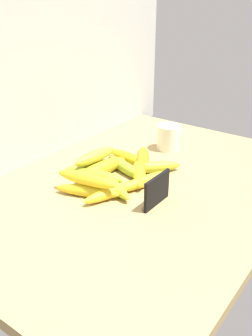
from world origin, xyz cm
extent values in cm
cube|color=tan|center=(0.00, 0.00, 1.50)|extent=(110.00, 76.00, 3.00)
cube|color=beige|center=(0.00, 39.00, 35.00)|extent=(130.00, 2.00, 70.00)
cube|color=black|center=(-6.51, -8.78, 7.20)|extent=(11.00, 0.80, 8.40)
cube|color=#906948|center=(-6.51, -7.98, 3.30)|extent=(9.90, 1.20, 0.60)
cylinder|color=white|center=(27.95, 8.06, 7.35)|extent=(7.96, 7.96, 8.70)
torus|color=white|center=(32.93, 8.06, 7.35)|extent=(1.00, 5.87, 5.87)
ellipsoid|color=#B7C929|center=(-7.42, 5.42, 4.67)|extent=(10.36, 18.23, 3.34)
ellipsoid|color=gold|center=(9.04, 2.18, 4.74)|extent=(14.89, 14.23, 3.48)
ellipsoid|color=olive|center=(11.07, 7.70, 5.13)|extent=(17.78, 13.17, 4.26)
ellipsoid|color=gold|center=(-2.13, 13.74, 5.19)|extent=(20.23, 7.18, 4.39)
ellipsoid|color=yellow|center=(-10.12, 2.87, 4.62)|extent=(18.85, 8.33, 3.24)
ellipsoid|color=gold|center=(-14.14, 8.64, 4.61)|extent=(9.91, 18.10, 3.23)
ellipsoid|color=yellow|center=(0.44, -0.73, 4.62)|extent=(18.53, 8.50, 3.24)
ellipsoid|color=#9AB32C|center=(3.69, 9.18, 4.78)|extent=(9.18, 18.74, 3.55)
ellipsoid|color=#A4BC33|center=(-1.45, 17.48, 4.79)|extent=(16.94, 13.33, 3.57)
ellipsoid|color=yellow|center=(10.16, 11.98, 4.74)|extent=(5.74, 18.00, 3.48)
ellipsoid|color=yellow|center=(2.99, 3.32, 4.90)|extent=(16.70, 13.52, 3.79)
ellipsoid|color=#94B126|center=(-6.65, 11.70, 5.06)|extent=(8.29, 16.56, 4.13)
ellipsoid|color=gold|center=(-1.51, 16.58, 8.44)|extent=(16.32, 5.40, 3.72)
ellipsoid|color=yellow|center=(-13.68, 9.29, 7.94)|extent=(6.35, 18.70, 3.43)
camera|label=1|loc=(-80.25, -53.02, 55.09)|focal=40.28mm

